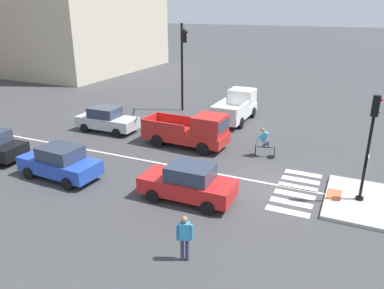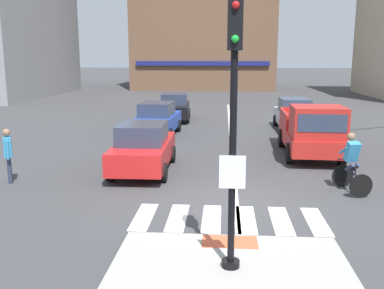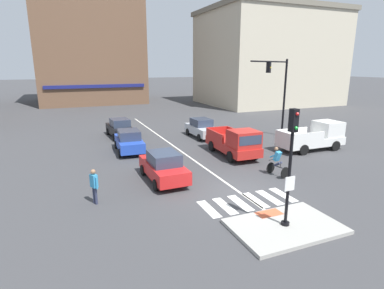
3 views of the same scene
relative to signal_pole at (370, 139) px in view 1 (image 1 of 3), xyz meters
The scene contains 20 objects.
ground_plane 4.76m from the signal_pole, 90.00° to the left, with size 300.00×300.00×0.00m, color #3D3D3F.
traffic_island 2.82m from the signal_pole, 90.00° to the left, with size 4.24×2.76×0.15m, color #A3A099.
tactile_pad_front 2.93m from the signal_pole, 90.00° to the left, with size 1.10×0.60×0.01m, color #DB5B38.
signal_pole is the anchor object (origin of this frame).
crosswalk_stripe_a 4.42m from the signal_pole, 127.42° to the left, with size 0.44×1.80×0.01m, color silver.
crosswalk_stripe_b 4.11m from the signal_pole, 114.66° to the left, with size 0.44×1.80×0.01m, color silver.
crosswalk_stripe_c 3.95m from the signal_pole, 98.70° to the left, with size 0.44×1.80×0.01m, color silver.
crosswalk_stripe_d 3.95m from the signal_pole, 81.30° to the left, with size 0.44×1.80×0.01m, color silver.
crosswalk_stripe_e 4.11m from the signal_pole, 65.34° to the left, with size 0.44×1.80×0.01m, color silver.
crosswalk_stripe_f 4.42m from the signal_pole, 52.58° to the left, with size 0.44×1.80×0.01m, color silver.
lane_centre_line 14.08m from the signal_pole, 89.15° to the left, with size 0.14×28.00×0.01m, color silver.
traffic_light_mast 16.06m from the signal_pole, 54.01° to the left, with size 5.77×3.24×6.74m.
building_corner_right 42.89m from the signal_pole, 55.49° to the left, with size 20.73×16.03×14.86m.
car_red_westbound_near 7.67m from the signal_pole, 112.40° to the left, with size 1.89×4.12×1.64m.
car_blue_westbound_far 14.02m from the signal_pole, 104.04° to the left, with size 2.02×4.19×1.64m.
car_silver_eastbound_far 16.35m from the signal_pole, 77.26° to the left, with size 1.87×4.11×1.64m.
pickup_truck_red_eastbound_mid 10.05m from the signal_pole, 71.15° to the left, with size 2.19×5.16×2.08m.
pickup_truck_white_cross_right 13.24m from the signal_pole, 41.69° to the left, with size 5.11×2.08×2.08m.
cyclist 6.47m from the signal_pole, 55.64° to the left, with size 0.87×1.20×1.68m.
pedestrian_at_curb_left 8.62m from the signal_pole, 142.01° to the left, with size 0.35×0.51×1.67m.
Camera 1 is at (-15.96, -3.11, 7.97)m, focal length 35.04 mm.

